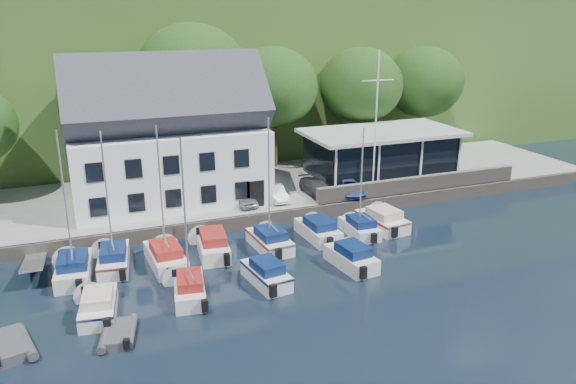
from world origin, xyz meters
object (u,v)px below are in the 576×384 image
object	(u,v)px
boat_r1_3	(212,242)
boat_r1_4	(269,183)
boat_r1_2	(161,195)
boat_r1_0	(65,202)
boat_r1_1	(107,199)
dinghy_0	(9,344)
boat_r2_3	(351,255)
car_blue	(349,187)
flagpole	(376,124)
club_pavilion	(381,154)
boat_r2_2	(266,271)
boat_r2_1	(185,225)
harbor_building	(168,144)
boat_r1_7	(382,218)
dinghy_1	(118,332)
car_white	(276,193)
car_silver	(242,197)
car_dgrey	(316,187)
boat_r1_5	(318,228)
boat_r2_0	(98,303)
boat_r1_6	(361,178)

from	to	relation	value
boat_r1_3	boat_r1_4	distance (m)	5.24
boat_r1_2	boat_r1_4	distance (m)	6.75
boat_r1_0	boat_r1_1	size ratio (longest dim) A/B	1.07
boat_r1_3	dinghy_0	world-z (taller)	boat_r1_3
boat_r1_3	boat_r2_3	size ratio (longest dim) A/B	1.20
car_blue	flagpole	world-z (taller)	flagpole
boat_r1_1	club_pavilion	bearing A→B (deg)	26.55
club_pavilion	boat_r2_2	world-z (taller)	club_pavilion
boat_r1_1	boat_r2_2	xyz separation A→B (m)	(7.93, -5.35, -3.60)
boat_r1_3	boat_r2_1	bearing A→B (deg)	-109.94
harbor_building	boat_r1_0	bearing A→B (deg)	-128.22
boat_r1_7	dinghy_1	size ratio (longest dim) A/B	2.09
boat_r1_1	dinghy_1	distance (m)	9.11
car_white	flagpole	world-z (taller)	flagpole
car_silver	car_white	world-z (taller)	car_silver
car_white	boat_r2_1	bearing A→B (deg)	-127.50
flagpole	boat_r2_2	size ratio (longest dim) A/B	2.10
flagpole	dinghy_0	xyz separation A→B (m)	(-25.47, -11.82, -6.16)
car_silver	car_dgrey	bearing A→B (deg)	-5.74
harbor_building	boat_r1_5	xyz separation A→B (m)	(8.37, -8.89, -4.62)
car_blue	boat_r1_2	size ratio (longest dim) A/B	0.40
car_white	boat_r2_2	xyz separation A→B (m)	(-4.57, -10.91, -0.81)
car_dgrey	boat_r2_1	distance (m)	16.75
boat_r1_5	flagpole	bearing A→B (deg)	31.28
club_pavilion	boat_r1_2	bearing A→B (deg)	-155.88
boat_r1_1	boat_r1_4	distance (m)	9.77
car_white	boat_r1_1	bearing A→B (deg)	-154.07
car_white	car_silver	bearing A→B (deg)	-175.21
boat_r2_0	club_pavilion	bearing A→B (deg)	37.29
harbor_building	dinghy_1	xyz separation A→B (m)	(-5.53, -16.75, -5.03)
harbor_building	dinghy_1	world-z (taller)	harbor_building
boat_r1_5	boat_r1_6	bearing A→B (deg)	-13.72
boat_r1_3	boat_r2_1	distance (m)	6.68
car_white	boat_r1_2	world-z (taller)	boat_r1_2
car_dgrey	car_silver	bearing A→B (deg)	-179.27
boat_r2_3	boat_r2_2	bearing A→B (deg)	174.93
boat_r1_7	club_pavilion	bearing A→B (deg)	53.57
flagpole	boat_r1_3	xyz separation A→B (m)	(-14.17, -4.60, -5.75)
boat_r1_0	boat_r1_7	world-z (taller)	boat_r1_0
car_silver	boat_r2_3	distance (m)	11.22
harbor_building	dinghy_0	xyz separation A→B (m)	(-10.28, -16.03, -4.97)
boat_r1_2	boat_r1_6	bearing A→B (deg)	-3.40
flagpole	boat_r1_3	world-z (taller)	flagpole
boat_r1_7	boat_r2_2	xyz separation A→B (m)	(-10.46, -5.00, -0.03)
flagpole	boat_r1_1	distance (m)	20.83
dinghy_0	car_blue	bearing A→B (deg)	12.97
car_dgrey	boat_r1_6	world-z (taller)	boat_r1_6
flagpole	boat_r2_3	distance (m)	13.04
boat_r1_4	car_silver	bearing A→B (deg)	85.11
flagpole	boat_r2_2	xyz separation A→B (m)	(-12.32, -9.73, -5.80)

